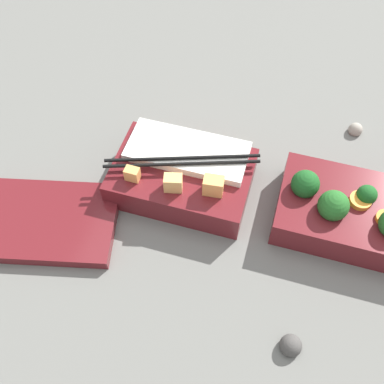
# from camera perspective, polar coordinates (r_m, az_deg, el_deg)

# --- Properties ---
(ground_plane) EXTENTS (3.00, 3.00, 0.00)m
(ground_plane) POSITION_cam_1_polar(r_m,az_deg,el_deg) (0.68, 9.66, -1.46)
(ground_plane) COLOR slate
(bento_tray_vegetable) EXTENTS (0.20, 0.13, 0.08)m
(bento_tray_vegetable) POSITION_cam_1_polar(r_m,az_deg,el_deg) (0.67, 19.42, -2.28)
(bento_tray_vegetable) COLOR maroon
(bento_tray_vegetable) RESTS_ON ground_plane
(bento_tray_rice) EXTENTS (0.22, 0.13, 0.08)m
(bento_tray_rice) POSITION_cam_1_polar(r_m,az_deg,el_deg) (0.67, -1.17, 2.19)
(bento_tray_rice) COLOR maroon
(bento_tray_rice) RESTS_ON ground_plane
(bento_lid) EXTENTS (0.22, 0.17, 0.02)m
(bento_lid) POSITION_cam_1_polar(r_m,az_deg,el_deg) (0.68, -17.95, -3.54)
(bento_lid) COLOR maroon
(bento_lid) RESTS_ON ground_plane
(pebble_0) EXTENTS (0.02, 0.02, 0.02)m
(pebble_0) POSITION_cam_1_polar(r_m,az_deg,el_deg) (0.80, 20.03, 7.45)
(pebble_0) COLOR gray
(pebble_0) RESTS_ON ground_plane
(pebble_1) EXTENTS (0.03, 0.03, 0.03)m
(pebble_1) POSITION_cam_1_polar(r_m,az_deg,el_deg) (0.59, 12.42, -18.50)
(pebble_1) COLOR #474442
(pebble_1) RESTS_ON ground_plane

